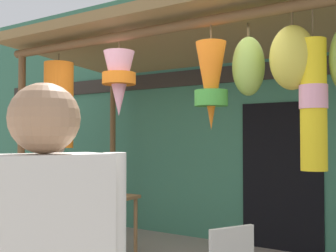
% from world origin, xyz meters
% --- Properties ---
extents(shop_facade, '(11.39, 0.29, 3.95)m').
position_xyz_m(shop_facade, '(0.00, 2.58, 1.97)').
color(shop_facade, '#387056').
rests_on(shop_facade, ground_plane).
extents(market_stall_canopy, '(4.71, 2.27, 2.84)m').
position_xyz_m(market_stall_canopy, '(0.04, 0.94, 2.46)').
color(market_stall_canopy, brown).
rests_on(market_stall_canopy, ground_plane).
extents(display_table, '(1.43, 0.75, 0.79)m').
position_xyz_m(display_table, '(-1.58, 0.79, 0.71)').
color(display_table, brown).
rests_on(display_table, ground_plane).
extents(flower_heap_on_table, '(0.71, 0.50, 0.16)m').
position_xyz_m(flower_heap_on_table, '(-1.61, 0.86, 0.87)').
color(flower_heap_on_table, yellow).
rests_on(flower_heap_on_table, display_table).
extents(passerby_at_right, '(0.30, 0.58, 1.58)m').
position_xyz_m(passerby_at_right, '(0.17, -1.23, 0.93)').
color(passerby_at_right, '#4C8E7A').
rests_on(passerby_at_right, ground_plane).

